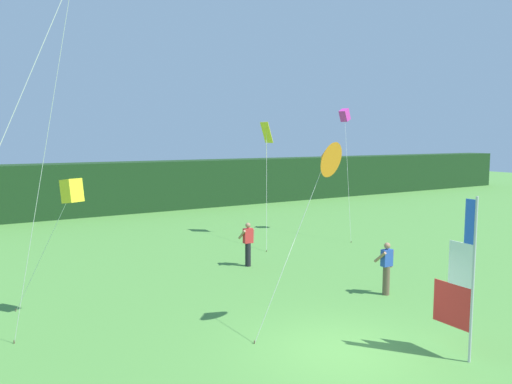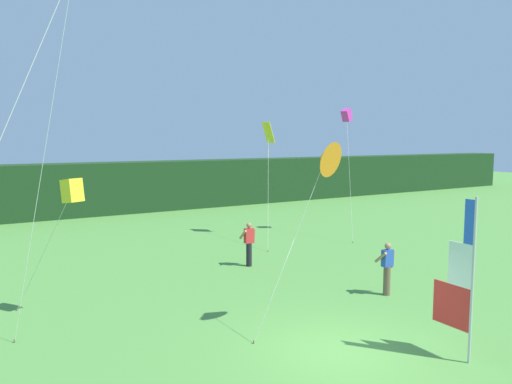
{
  "view_description": "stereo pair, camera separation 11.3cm",
  "coord_description": "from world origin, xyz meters",
  "px_view_note": "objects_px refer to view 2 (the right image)",
  "views": [
    {
      "loc": [
        -7.34,
        -8.34,
        4.93
      ],
      "look_at": [
        -0.19,
        3.48,
        3.41
      ],
      "focal_mm": 34.59,
      "sensor_mm": 36.0,
      "label": 1
    },
    {
      "loc": [
        -7.24,
        -8.4,
        4.93
      ],
      "look_at": [
        -0.19,
        3.48,
        3.41
      ],
      "focal_mm": 34.59,
      "sensor_mm": 36.0,
      "label": 2
    }
  ],
  "objects_px": {
    "person_near_banner": "(249,243)",
    "person_mid_field": "(387,267)",
    "kite_yellow_box_3": "(72,191)",
    "kite_orange_delta_2": "(326,158)",
    "kite_yellow_diamond_0": "(268,136)",
    "kite_magenta_box_1": "(347,116)",
    "banner_flag": "(461,281)"
  },
  "relations": [
    {
      "from": "person_near_banner",
      "to": "kite_magenta_box_1",
      "type": "height_order",
      "value": "kite_magenta_box_1"
    },
    {
      "from": "kite_magenta_box_1",
      "to": "kite_orange_delta_2",
      "type": "height_order",
      "value": "kite_magenta_box_1"
    },
    {
      "from": "person_mid_field",
      "to": "person_near_banner",
      "type": "bearing_deg",
      "value": 110.58
    },
    {
      "from": "person_near_banner",
      "to": "person_mid_field",
      "type": "bearing_deg",
      "value": -69.42
    },
    {
      "from": "kite_orange_delta_2",
      "to": "banner_flag",
      "type": "bearing_deg",
      "value": -59.61
    },
    {
      "from": "banner_flag",
      "to": "kite_yellow_diamond_0",
      "type": "distance_m",
      "value": 14.77
    },
    {
      "from": "person_near_banner",
      "to": "kite_orange_delta_2",
      "type": "relative_size",
      "value": 0.35
    },
    {
      "from": "person_near_banner",
      "to": "kite_yellow_box_3",
      "type": "xyz_separation_m",
      "value": [
        -6.84,
        -2.45,
        2.62
      ]
    },
    {
      "from": "banner_flag",
      "to": "kite_yellow_diamond_0",
      "type": "height_order",
      "value": "kite_yellow_diamond_0"
    },
    {
      "from": "banner_flag",
      "to": "person_near_banner",
      "type": "xyz_separation_m",
      "value": [
        -0.06,
        9.32,
        -0.86
      ]
    },
    {
      "from": "banner_flag",
      "to": "kite_magenta_box_1",
      "type": "distance_m",
      "value": 15.29
    },
    {
      "from": "person_near_banner",
      "to": "kite_yellow_box_3",
      "type": "bearing_deg",
      "value": -160.26
    },
    {
      "from": "person_mid_field",
      "to": "kite_yellow_box_3",
      "type": "relative_size",
      "value": 0.43
    },
    {
      "from": "kite_yellow_diamond_0",
      "to": "kite_magenta_box_1",
      "type": "distance_m",
      "value": 4.21
    },
    {
      "from": "kite_yellow_box_3",
      "to": "person_mid_field",
      "type": "bearing_deg",
      "value": -17.71
    },
    {
      "from": "banner_flag",
      "to": "kite_orange_delta_2",
      "type": "bearing_deg",
      "value": 120.39
    },
    {
      "from": "kite_orange_delta_2",
      "to": "person_near_banner",
      "type": "bearing_deg",
      "value": 76.52
    },
    {
      "from": "person_near_banner",
      "to": "person_mid_field",
      "type": "height_order",
      "value": "person_near_banner"
    },
    {
      "from": "kite_yellow_box_3",
      "to": "kite_magenta_box_1",
      "type": "bearing_deg",
      "value": 21.57
    },
    {
      "from": "kite_orange_delta_2",
      "to": "person_mid_field",
      "type": "bearing_deg",
      "value": 19.91
    },
    {
      "from": "kite_magenta_box_1",
      "to": "kite_yellow_box_3",
      "type": "xyz_separation_m",
      "value": [
        -14.45,
        -5.71,
        -2.52
      ]
    },
    {
      "from": "person_mid_field",
      "to": "kite_yellow_diamond_0",
      "type": "bearing_deg",
      "value": 79.78
    },
    {
      "from": "banner_flag",
      "to": "person_near_banner",
      "type": "distance_m",
      "value": 9.36
    },
    {
      "from": "banner_flag",
      "to": "kite_orange_delta_2",
      "type": "height_order",
      "value": "kite_orange_delta_2"
    },
    {
      "from": "kite_yellow_diamond_0",
      "to": "kite_magenta_box_1",
      "type": "bearing_deg",
      "value": -19.13
    },
    {
      "from": "person_mid_field",
      "to": "kite_yellow_box_3",
      "type": "height_order",
      "value": "kite_yellow_box_3"
    },
    {
      "from": "kite_yellow_diamond_0",
      "to": "kite_yellow_box_3",
      "type": "height_order",
      "value": "kite_yellow_diamond_0"
    },
    {
      "from": "person_near_banner",
      "to": "kite_magenta_box_1",
      "type": "relative_size",
      "value": 0.26
    },
    {
      "from": "banner_flag",
      "to": "person_near_banner",
      "type": "relative_size",
      "value": 2.17
    },
    {
      "from": "person_mid_field",
      "to": "kite_yellow_diamond_0",
      "type": "height_order",
      "value": "kite_yellow_diamond_0"
    },
    {
      "from": "person_near_banner",
      "to": "kite_yellow_box_3",
      "type": "distance_m",
      "value": 7.72
    },
    {
      "from": "banner_flag",
      "to": "kite_orange_delta_2",
      "type": "distance_m",
      "value": 4.17
    }
  ]
}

